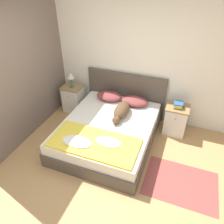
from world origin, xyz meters
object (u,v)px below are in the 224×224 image
pillow_right (135,101)px  bed (108,132)px  table_lamp (71,76)px  book_stack (179,105)px  nightstand_left (74,98)px  dog (121,111)px  nightstand_right (176,120)px  pillow_left (109,96)px

pillow_right → bed: bearing=-110.2°
table_lamp → bed: bearing=-31.9°
book_stack → table_lamp: bearing=-179.8°
nightstand_left → pillow_right: nightstand_left is taller
pillow_right → dog: size_ratio=0.71×
nightstand_right → book_stack: book_stack is taller
nightstand_right → dog: 1.13m
bed → nightstand_right: nightstand_right is taller
nightstand_left → pillow_left: bearing=2.1°
book_stack → bed: bearing=-147.7°
nightstand_right → pillow_left: (-1.46, 0.03, 0.23)m
dog → pillow_right: bearing=74.7°
pillow_right → dog: 0.50m
pillow_left → dog: dog is taller
pillow_right → book_stack: book_stack is taller
bed → table_lamp: table_lamp is taller
nightstand_right → dog: (-1.01, -0.45, 0.25)m
pillow_right → dog: (-0.13, -0.48, 0.02)m
nightstand_right → table_lamp: size_ratio=1.84×
nightstand_left → dog: (1.32, -0.45, 0.25)m
pillow_right → book_stack: 0.89m
nightstand_left → nightstand_right: bearing=0.0°
pillow_left → table_lamp: 0.95m
bed → nightstand_right: (1.17, 0.75, 0.09)m
nightstand_right → pillow_left: 1.47m
table_lamp → nightstand_right: bearing=0.5°
dog → pillow_left: bearing=132.7°
bed → nightstand_right: bearing=32.7°
nightstand_right → pillow_right: 0.91m
pillow_right → table_lamp: bearing=-177.9°
bed → book_stack: bearing=32.3°
pillow_left → dog: (0.44, -0.48, 0.02)m
nightstand_right → table_lamp: (-2.34, -0.02, 0.57)m
nightstand_left → nightstand_right: (2.34, 0.00, 0.00)m
nightstand_left → table_lamp: table_lamp is taller
table_lamp → dog: bearing=-17.9°
nightstand_right → book_stack: bearing=-93.7°
pillow_right → book_stack: (0.88, -0.04, 0.13)m
bed → book_stack: size_ratio=9.47×
book_stack → table_lamp: 2.34m
nightstand_left → book_stack: book_stack is taller
nightstand_left → dog: bearing=-18.7°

